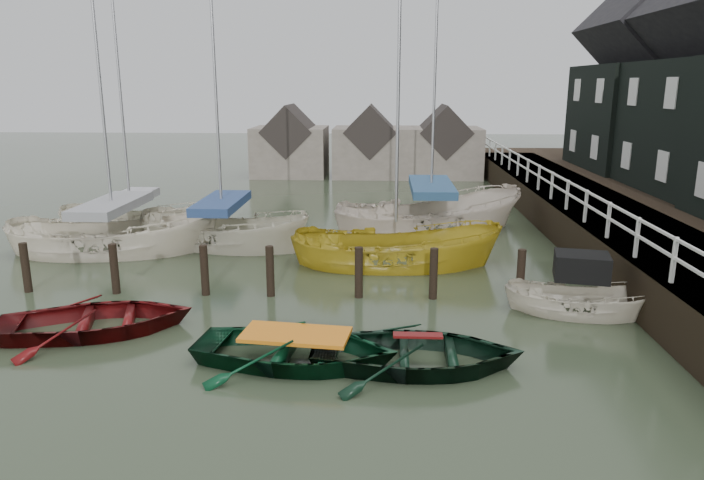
# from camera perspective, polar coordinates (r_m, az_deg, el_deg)

# --- Properties ---
(ground) EXTENTS (120.00, 120.00, 0.00)m
(ground) POSITION_cam_1_polar(r_m,az_deg,el_deg) (14.37, -4.72, -9.07)
(ground) COLOR #2A3421
(ground) RESTS_ON ground
(pier) EXTENTS (3.04, 32.00, 2.70)m
(pier) POSITION_cam_1_polar(r_m,az_deg,el_deg) (24.82, 20.78, 1.69)
(pier) COLOR black
(pier) RESTS_ON ground
(mooring_pilings) EXTENTS (13.72, 0.22, 1.80)m
(mooring_pilings) POSITION_cam_1_polar(r_m,az_deg,el_deg) (17.15, -7.15, -3.48)
(mooring_pilings) COLOR black
(mooring_pilings) RESTS_ON ground
(far_sheds) EXTENTS (14.00, 4.08, 4.39)m
(far_sheds) POSITION_cam_1_polar(r_m,az_deg,el_deg) (39.29, 1.44, 8.54)
(far_sheds) COLOR #665B51
(far_sheds) RESTS_ON ground
(rowboat_red) EXTENTS (5.04, 4.22, 0.89)m
(rowboat_red) POSITION_cam_1_polar(r_m,az_deg,el_deg) (15.92, -22.08, -7.75)
(rowboat_red) COLOR #500B0C
(rowboat_red) RESTS_ON ground
(rowboat_green) EXTENTS (4.56, 3.50, 0.88)m
(rowboat_green) POSITION_cam_1_polar(r_m,az_deg,el_deg) (13.31, -5.08, -11.04)
(rowboat_green) COLOR black
(rowboat_green) RESTS_ON ground
(rowboat_dkgreen) EXTENTS (4.35, 3.14, 0.89)m
(rowboat_dkgreen) POSITION_cam_1_polar(r_m,az_deg,el_deg) (13.14, 5.93, -11.40)
(rowboat_dkgreen) COLOR black
(rowboat_dkgreen) RESTS_ON ground
(motorboat) EXTENTS (3.95, 2.14, 2.24)m
(motorboat) POSITION_cam_1_polar(r_m,az_deg,el_deg) (16.82, 20.01, -5.97)
(motorboat) COLOR beige
(motorboat) RESTS_ON ground
(sailboat_a) EXTENTS (7.48, 3.67, 10.44)m
(sailboat_a) POSITION_cam_1_polar(r_m,az_deg,el_deg) (22.97, -20.67, -0.91)
(sailboat_a) COLOR silver
(sailboat_a) RESTS_ON ground
(sailboat_b) EXTENTS (7.19, 4.48, 11.64)m
(sailboat_b) POSITION_cam_1_polar(r_m,az_deg,el_deg) (22.81, -11.60, -0.37)
(sailboat_b) COLOR beige
(sailboat_b) RESTS_ON ground
(sailboat_c) EXTENTS (6.72, 2.65, 11.55)m
(sailboat_c) POSITION_cam_1_polar(r_m,az_deg,el_deg) (20.06, 3.95, -2.25)
(sailboat_c) COLOR #B49921
(sailboat_c) RESTS_ON ground
(sailboat_d) EXTENTS (8.40, 5.71, 12.37)m
(sailboat_d) POSITION_cam_1_polar(r_m,az_deg,el_deg) (24.57, 7.11, 0.83)
(sailboat_d) COLOR beige
(sailboat_d) RESTS_ON ground
(sailboat_e) EXTENTS (6.24, 3.05, 9.95)m
(sailboat_e) POSITION_cam_1_polar(r_m,az_deg,el_deg) (25.63, -19.32, 0.70)
(sailboat_e) COLOR beige
(sailboat_e) RESTS_ON ground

